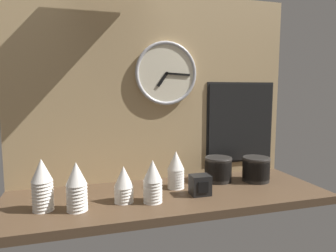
{
  "coord_description": "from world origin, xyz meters",
  "views": [
    {
      "loc": [
        -0.41,
        -1.4,
        0.52
      ],
      "look_at": [
        0.01,
        0.04,
        0.33
      ],
      "focal_mm": 32.0,
      "sensor_mm": 36.0,
      "label": 1
    }
  ],
  "objects_px": {
    "cup_stack_center": "(153,181)",
    "cup_stack_center_left": "(124,184)",
    "cup_stack_far_left": "(42,185)",
    "wall_clock": "(166,73)",
    "cup_stack_center_right": "(176,169)",
    "menu_board": "(240,123)",
    "bowl_stack_far_right": "(256,168)",
    "cup_stack_left": "(77,186)",
    "bowl_stack_right": "(218,169)",
    "napkin_dispenser": "(200,185)"
  },
  "relations": [
    {
      "from": "cup_stack_center_left",
      "to": "cup_stack_far_left",
      "type": "xyz_separation_m",
      "value": [
        -0.35,
        0.0,
        0.03
      ]
    },
    {
      "from": "bowl_stack_right",
      "to": "napkin_dispenser",
      "type": "distance_m",
      "value": 0.26
    },
    {
      "from": "wall_clock",
      "to": "menu_board",
      "type": "relative_size",
      "value": 0.72
    },
    {
      "from": "bowl_stack_far_right",
      "to": "wall_clock",
      "type": "bearing_deg",
      "value": 158.8
    },
    {
      "from": "cup_stack_center_left",
      "to": "bowl_stack_right",
      "type": "relative_size",
      "value": 1.1
    },
    {
      "from": "cup_stack_center_right",
      "to": "cup_stack_center_left",
      "type": "distance_m",
      "value": 0.32
    },
    {
      "from": "cup_stack_center_right",
      "to": "bowl_stack_right",
      "type": "distance_m",
      "value": 0.27
    },
    {
      "from": "cup_stack_left",
      "to": "cup_stack_center",
      "type": "bearing_deg",
      "value": 0.74
    },
    {
      "from": "cup_stack_center",
      "to": "cup_stack_center_left",
      "type": "height_order",
      "value": "cup_stack_center"
    },
    {
      "from": "wall_clock",
      "to": "cup_stack_center",
      "type": "bearing_deg",
      "value": -115.74
    },
    {
      "from": "wall_clock",
      "to": "cup_stack_center_right",
      "type": "bearing_deg",
      "value": -89.06
    },
    {
      "from": "cup_stack_center_right",
      "to": "cup_stack_center_left",
      "type": "xyz_separation_m",
      "value": [
        -0.29,
        -0.12,
        -0.01
      ]
    },
    {
      "from": "cup_stack_center_right",
      "to": "bowl_stack_far_right",
      "type": "bearing_deg",
      "value": -1.62
    },
    {
      "from": "cup_stack_center_right",
      "to": "napkin_dispenser",
      "type": "height_order",
      "value": "cup_stack_center_right"
    },
    {
      "from": "cup_stack_center_right",
      "to": "wall_clock",
      "type": "relative_size",
      "value": 0.56
    },
    {
      "from": "bowl_stack_far_right",
      "to": "napkin_dispenser",
      "type": "distance_m",
      "value": 0.41
    },
    {
      "from": "cup_stack_center_left",
      "to": "napkin_dispenser",
      "type": "bearing_deg",
      "value": -1.67
    },
    {
      "from": "wall_clock",
      "to": "bowl_stack_far_right",
      "type": "bearing_deg",
      "value": -21.2
    },
    {
      "from": "cup_stack_center",
      "to": "menu_board",
      "type": "distance_m",
      "value": 0.76
    },
    {
      "from": "cup_stack_far_left",
      "to": "menu_board",
      "type": "height_order",
      "value": "menu_board"
    },
    {
      "from": "cup_stack_center_right",
      "to": "menu_board",
      "type": "relative_size",
      "value": 0.4
    },
    {
      "from": "cup_stack_center",
      "to": "bowl_stack_far_right",
      "type": "relative_size",
      "value": 1.28
    },
    {
      "from": "cup_stack_center",
      "to": "bowl_stack_far_right",
      "type": "distance_m",
      "value": 0.66
    },
    {
      "from": "cup_stack_far_left",
      "to": "cup_stack_left",
      "type": "bearing_deg",
      "value": -16.96
    },
    {
      "from": "cup_stack_center_left",
      "to": "bowl_stack_right",
      "type": "xyz_separation_m",
      "value": [
        0.56,
        0.17,
        -0.01
      ]
    },
    {
      "from": "cup_stack_center_left",
      "to": "cup_stack_center_right",
      "type": "bearing_deg",
      "value": 23.09
    },
    {
      "from": "cup_stack_left",
      "to": "bowl_stack_far_right",
      "type": "xyz_separation_m",
      "value": [
        0.97,
        0.15,
        -0.03
      ]
    },
    {
      "from": "cup_stack_left",
      "to": "bowl_stack_far_right",
      "type": "height_order",
      "value": "cup_stack_left"
    },
    {
      "from": "cup_stack_center",
      "to": "cup_stack_far_left",
      "type": "bearing_deg",
      "value": 175.36
    },
    {
      "from": "wall_clock",
      "to": "cup_stack_left",
      "type": "bearing_deg",
      "value": -145.67
    },
    {
      "from": "cup_stack_center",
      "to": "cup_stack_center_left",
      "type": "relative_size",
      "value": 1.17
    },
    {
      "from": "cup_stack_center",
      "to": "wall_clock",
      "type": "bearing_deg",
      "value": 64.26
    },
    {
      "from": "cup_stack_far_left",
      "to": "cup_stack_center_right",
      "type": "bearing_deg",
      "value": 10.97
    },
    {
      "from": "cup_stack_far_left",
      "to": "wall_clock",
      "type": "relative_size",
      "value": 0.64
    },
    {
      "from": "cup_stack_far_left",
      "to": "bowl_stack_far_right",
      "type": "xyz_separation_m",
      "value": [
        1.11,
        0.11,
        -0.04
      ]
    },
    {
      "from": "cup_stack_left",
      "to": "cup_stack_center_right",
      "type": "bearing_deg",
      "value": 18.51
    },
    {
      "from": "menu_board",
      "to": "napkin_dispenser",
      "type": "distance_m",
      "value": 0.57
    },
    {
      "from": "cup_stack_center_right",
      "to": "bowl_stack_right",
      "type": "relative_size",
      "value": 1.28
    },
    {
      "from": "bowl_stack_far_right",
      "to": "napkin_dispenser",
      "type": "bearing_deg",
      "value": -162.68
    },
    {
      "from": "wall_clock",
      "to": "menu_board",
      "type": "xyz_separation_m",
      "value": [
        0.48,
        0.01,
        -0.29
      ]
    },
    {
      "from": "cup_stack_left",
      "to": "bowl_stack_right",
      "type": "distance_m",
      "value": 0.8
    },
    {
      "from": "cup_stack_center",
      "to": "wall_clock",
      "type": "xyz_separation_m",
      "value": [
        0.16,
        0.33,
        0.51
      ]
    },
    {
      "from": "cup_stack_center_right",
      "to": "cup_stack_center_left",
      "type": "bearing_deg",
      "value": -156.91
    },
    {
      "from": "napkin_dispenser",
      "to": "cup_stack_center_left",
      "type": "bearing_deg",
      "value": 178.33
    },
    {
      "from": "bowl_stack_far_right",
      "to": "menu_board",
      "type": "xyz_separation_m",
      "value": [
        0.0,
        0.19,
        0.24
      ]
    },
    {
      "from": "menu_board",
      "to": "wall_clock",
      "type": "bearing_deg",
      "value": -178.95
    },
    {
      "from": "bowl_stack_right",
      "to": "wall_clock",
      "type": "distance_m",
      "value": 0.61
    },
    {
      "from": "napkin_dispenser",
      "to": "bowl_stack_far_right",
      "type": "bearing_deg",
      "value": 17.32
    },
    {
      "from": "cup_stack_center_right",
      "to": "cup_stack_far_left",
      "type": "relative_size",
      "value": 0.87
    },
    {
      "from": "wall_clock",
      "to": "napkin_dispenser",
      "type": "relative_size",
      "value": 3.59
    }
  ]
}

